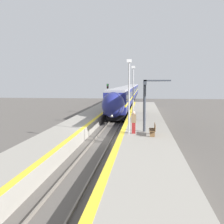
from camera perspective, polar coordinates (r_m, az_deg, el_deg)
The scene contains 12 objects.
ground_plane at distance 24.48m, azimuth -1.74°, elevation -5.66°, with size 120.00×120.00×0.00m, color #56514C.
rail_left at distance 24.57m, azimuth -3.41°, elevation -5.44°, with size 0.08×90.00×0.15m, color slate.
rail_right at distance 24.37m, azimuth -0.05°, elevation -5.53°, with size 0.08×90.00×0.15m, color slate.
train at distance 72.98m, azimuth 3.65°, elevation 4.03°, with size 2.76×86.00×4.02m.
platform_right at distance 24.15m, azimuth 6.71°, elevation -4.63°, with size 4.01×64.00×1.03m.
platform_left at distance 24.99m, azimuth -8.76°, elevation -4.29°, with size 3.02×64.00×1.03m.
platform_bench at distance 21.15m, azimuth 8.38°, elevation -3.49°, with size 0.44×1.56×0.89m.
person_waiting at distance 21.75m, azimuth 4.42°, elevation -2.02°, with size 0.36×0.23×1.74m.
railway_signal at distance 42.91m, azimuth -0.88°, elevation 3.28°, with size 0.28×0.28×4.70m.
lamppost_near at distance 21.22m, azimuth 3.48°, elevation 4.07°, with size 0.36×0.20×5.66m.
lamppost_mid at distance 30.22m, azimuth 4.32°, elevation 4.69°, with size 0.36×0.20×5.66m.
station_canopy at distance 28.99m, azimuth 7.74°, elevation 5.84°, with size 2.02×16.02×4.15m.
Camera 1 is at (3.35, -23.72, 5.02)m, focal length 45.00 mm.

